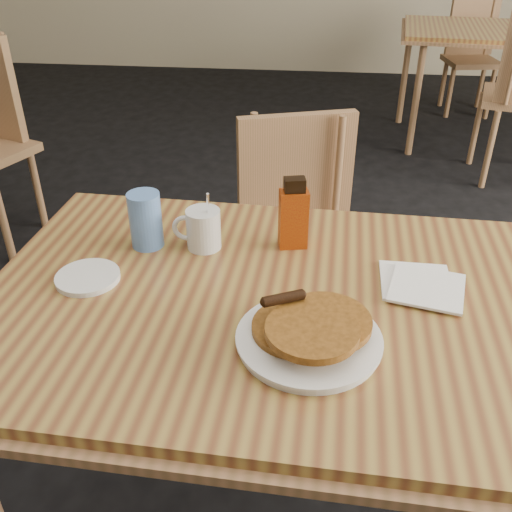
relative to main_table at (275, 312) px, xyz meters
The scene contains 10 objects.
main_table is the anchor object (origin of this frame).
neighbor_table 3.32m from the main_table, 68.71° to the left, with size 1.35×0.99×0.75m.
chair_main_far 0.75m from the main_table, 89.97° to the left, with size 0.50×0.51×0.87m.
chair_neighbor_far 4.02m from the main_table, 72.51° to the left, with size 0.42×0.43×0.82m.
pancake_plate 0.17m from the main_table, 62.45° to the right, with size 0.27×0.27×0.08m.
coffee_mug 0.27m from the main_table, 135.96° to the left, with size 0.11×0.08×0.15m.
syrup_bottle 0.24m from the main_table, 83.89° to the left, with size 0.07×0.05×0.17m.
napkin_stack 0.31m from the main_table, 12.55° to the left, with size 0.18×0.19×0.01m.
blue_tumbler 0.37m from the main_table, 151.30° to the left, with size 0.08×0.08×0.13m, color #5987D1.
side_saucer 0.41m from the main_table, behind, with size 0.14×0.14×0.01m, color white.
Camera 1 is at (0.12, -0.88, 1.43)m, focal length 40.00 mm.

